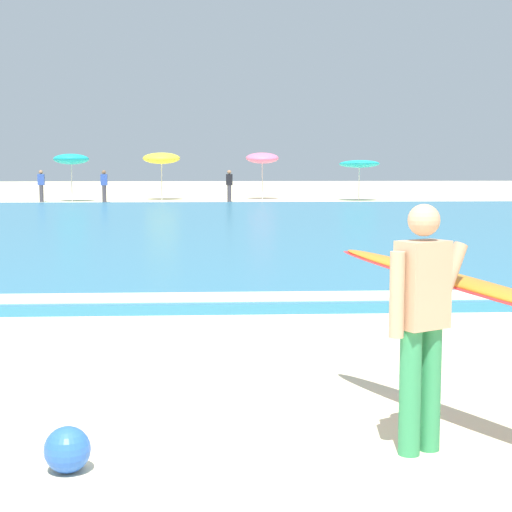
# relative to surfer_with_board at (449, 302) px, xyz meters

# --- Properties ---
(ground_plane) EXTENTS (160.00, 160.00, 0.00)m
(ground_plane) POSITION_rel_surfer_with_board_xyz_m (-2.24, -0.75, -1.04)
(ground_plane) COLOR beige
(sea) EXTENTS (120.00, 28.00, 0.14)m
(sea) POSITION_rel_surfer_with_board_xyz_m (-2.24, 19.19, -0.97)
(sea) COLOR teal
(sea) RESTS_ON ground
(surf_foam) EXTENTS (120.00, 0.81, 0.01)m
(surf_foam) POSITION_rel_surfer_with_board_xyz_m (-2.24, 5.79, -0.89)
(surf_foam) COLOR white
(surf_foam) RESTS_ON sea
(surfer_with_board) EXTENTS (1.72, 2.75, 1.73)m
(surfer_with_board) POSITION_rel_surfer_with_board_xyz_m (0.00, 0.00, 0.00)
(surfer_with_board) COLOR #338E56
(surfer_with_board) RESTS_ON ground
(beach_umbrella_1) EXTENTS (1.75, 1.77, 2.42)m
(beach_umbrella_1) POSITION_rel_surfer_with_board_xyz_m (-8.57, 36.85, 1.08)
(beach_umbrella_1) COLOR beige
(beach_umbrella_1) RESTS_ON ground
(beach_umbrella_2) EXTENTS (1.93, 1.96, 2.50)m
(beach_umbrella_2) POSITION_rel_surfer_with_board_xyz_m (-4.18, 38.45, 1.13)
(beach_umbrella_2) COLOR beige
(beach_umbrella_2) RESTS_ON ground
(beach_umbrella_3) EXTENTS (1.74, 1.78, 2.54)m
(beach_umbrella_3) POSITION_rel_surfer_with_board_xyz_m (1.12, 39.08, 1.14)
(beach_umbrella_3) COLOR beige
(beach_umbrella_3) RESTS_ON ground
(beach_umbrella_4) EXTENTS (2.06, 2.08, 2.12)m
(beach_umbrella_4) POSITION_rel_surfer_with_board_xyz_m (5.96, 37.05, 0.84)
(beach_umbrella_4) COLOR beige
(beach_umbrella_4) RESTS_ON ground
(beachgoer_near_row_left) EXTENTS (0.32, 0.20, 1.58)m
(beachgoer_near_row_left) POSITION_rel_surfer_with_board_xyz_m (-10.00, 36.45, -0.19)
(beachgoer_near_row_left) COLOR #383842
(beachgoer_near_row_left) RESTS_ON ground
(beachgoer_near_row_mid) EXTENTS (0.32, 0.20, 1.58)m
(beachgoer_near_row_mid) POSITION_rel_surfer_with_board_xyz_m (-6.84, 35.81, -0.19)
(beachgoer_near_row_mid) COLOR #383842
(beachgoer_near_row_mid) RESTS_ON ground
(beachgoer_near_row_right) EXTENTS (0.32, 0.20, 1.58)m
(beachgoer_near_row_right) POSITION_rel_surfer_with_board_xyz_m (-0.71, 35.92, -0.19)
(beachgoer_near_row_right) COLOR #383842
(beachgoer_near_row_right) RESTS_ON ground
(beach_ball) EXTENTS (0.30, 0.30, 0.30)m
(beach_ball) POSITION_rel_surfer_with_board_xyz_m (-2.61, -0.38, -0.88)
(beach_ball) COLOR blue
(beach_ball) RESTS_ON ground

